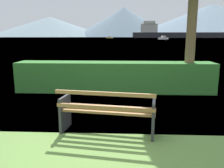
{
  "coord_description": "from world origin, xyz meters",
  "views": [
    {
      "loc": [
        0.29,
        -4.29,
        1.81
      ],
      "look_at": [
        0.0,
        1.63,
        0.62
      ],
      "focal_mm": 38.04,
      "sensor_mm": 36.0,
      "label": 1
    }
  ],
  "objects_px": {
    "park_bench": "(107,112)",
    "fishing_boat_near": "(110,37)",
    "sailboat_mid": "(163,38)",
    "cargo_ship_large": "(171,33)"
  },
  "relations": [
    {
      "from": "park_bench",
      "to": "fishing_boat_near",
      "type": "xyz_separation_m",
      "value": [
        -13.36,
        227.51,
        0.22
      ]
    },
    {
      "from": "sailboat_mid",
      "to": "cargo_ship_large",
      "type": "bearing_deg",
      "value": 77.84
    },
    {
      "from": "cargo_ship_large",
      "to": "fishing_boat_near",
      "type": "height_order",
      "value": "cargo_ship_large"
    },
    {
      "from": "cargo_ship_large",
      "to": "fishing_boat_near",
      "type": "relative_size",
      "value": 16.02
    },
    {
      "from": "park_bench",
      "to": "sailboat_mid",
      "type": "distance_m",
      "value": 133.78
    },
    {
      "from": "park_bench",
      "to": "sailboat_mid",
      "type": "bearing_deg",
      "value": 80.35
    },
    {
      "from": "park_bench",
      "to": "cargo_ship_large",
      "type": "xyz_separation_m",
      "value": [
        55.92,
        287.34,
        4.98
      ]
    },
    {
      "from": "fishing_boat_near",
      "to": "cargo_ship_large",
      "type": "bearing_deg",
      "value": 40.81
    },
    {
      "from": "park_bench",
      "to": "cargo_ship_large",
      "type": "distance_m",
      "value": 292.77
    },
    {
      "from": "fishing_boat_near",
      "to": "sailboat_mid",
      "type": "distance_m",
      "value": 102.1
    }
  ]
}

